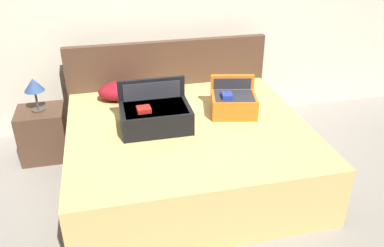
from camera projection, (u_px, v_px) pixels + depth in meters
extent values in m
plane|color=gray|center=(199.00, 204.00, 3.39)|extent=(12.00, 12.00, 0.00)
cube|color=beige|center=(162.00, 8.00, 4.19)|extent=(8.00, 0.10, 2.60)
cube|color=tan|center=(188.00, 152.00, 3.60)|extent=(2.08, 1.87, 0.54)
cube|color=#4C3323|center=(169.00, 87.00, 4.33)|extent=(2.12, 0.08, 1.02)
cube|color=black|center=(156.00, 118.00, 3.39)|extent=(0.59, 0.38, 0.20)
cube|color=#28282D|center=(156.00, 115.00, 3.37)|extent=(0.52, 0.34, 0.14)
cube|color=#B21E19|center=(144.00, 110.00, 3.27)|extent=(0.12, 0.11, 0.04)
cube|color=black|center=(152.00, 99.00, 3.53)|extent=(0.59, 0.04, 0.38)
cube|color=#28282D|center=(152.00, 100.00, 3.50)|extent=(0.50, 0.01, 0.33)
cube|color=#D16619|center=(234.00, 105.00, 3.64)|extent=(0.46, 0.39, 0.19)
cube|color=#28282D|center=(234.00, 102.00, 3.63)|extent=(0.41, 0.34, 0.13)
cube|color=#1E33A5|center=(227.00, 96.00, 3.55)|extent=(0.10, 0.13, 0.05)
cube|color=#D16619|center=(232.00, 91.00, 3.77)|extent=(0.41, 0.13, 0.31)
cube|color=#28282D|center=(232.00, 92.00, 3.74)|extent=(0.34, 0.08, 0.27)
ellipsoid|color=maroon|center=(125.00, 90.00, 3.94)|extent=(0.53, 0.33, 0.19)
cube|color=#4C3323|center=(43.00, 134.00, 3.93)|extent=(0.44, 0.40, 0.51)
cylinder|color=#3F3833|center=(39.00, 110.00, 3.81)|extent=(0.12, 0.12, 0.01)
cylinder|color=#4C443D|center=(37.00, 100.00, 3.76)|extent=(0.02, 0.02, 0.19)
cone|color=navy|center=(33.00, 85.00, 3.69)|extent=(0.19, 0.19, 0.12)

